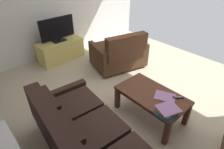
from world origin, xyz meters
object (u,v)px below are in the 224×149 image
object	(u,v)px
loveseat_near	(120,53)
tv_stand	(61,50)
coffee_table	(152,97)
loose_magazine	(165,96)
sofa_main	(87,142)
flat_tv	(57,29)
book_stack	(168,111)
tv_remote	(178,97)

from	to	relation	value
loveseat_near	tv_stand	distance (m)	1.50
coffee_table	tv_stand	bearing A→B (deg)	2.24
loveseat_near	loose_magazine	xyz separation A→B (m)	(-1.65, 0.63, 0.09)
sofa_main	flat_tv	xyz separation A→B (m)	(2.71, -1.10, 0.43)
sofa_main	tv_stand	xyz separation A→B (m)	(2.71, -1.11, -0.11)
coffee_table	loose_magazine	bearing A→B (deg)	-152.22
book_stack	loose_magazine	size ratio (longest dim) A/B	1.14
coffee_table	book_stack	size ratio (longest dim) A/B	3.11
flat_tv	book_stack	bearing A→B (deg)	178.48
tv_stand	flat_tv	distance (m)	0.54
book_stack	tv_remote	distance (m)	0.41
flat_tv	book_stack	size ratio (longest dim) A/B	2.52
flat_tv	tv_remote	world-z (taller)	flat_tv
loveseat_near	tv_remote	size ratio (longest dim) A/B	8.65
flat_tv	tv_remote	bearing A→B (deg)	-174.05
flat_tv	book_stack	distance (m)	3.13
loveseat_near	tv_stand	xyz separation A→B (m)	(1.25, 0.83, -0.12)
sofa_main	tv_stand	world-z (taller)	sofa_main
sofa_main	book_stack	distance (m)	1.11
sofa_main	loose_magazine	size ratio (longest dim) A/B	6.48
tv_remote	coffee_table	bearing A→B (deg)	33.47
coffee_table	book_stack	bearing A→B (deg)	154.33
loveseat_near	book_stack	bearing A→B (deg)	153.99
tv_stand	tv_remote	world-z (taller)	tv_stand
loveseat_near	coffee_table	size ratio (longest dim) A/B	1.22
coffee_table	book_stack	world-z (taller)	book_stack
sofa_main	tv_remote	bearing A→B (deg)	-102.96
loveseat_near	tv_remote	world-z (taller)	loveseat_near
flat_tv	loose_magazine	bearing A→B (deg)	-176.11
loveseat_near	tv_stand	size ratio (longest dim) A/B	1.18
loveseat_near	loose_magazine	world-z (taller)	loveseat_near
tv_remote	book_stack	bearing A→B (deg)	101.13
sofa_main	book_stack	size ratio (longest dim) A/B	5.68
sofa_main	loveseat_near	size ratio (longest dim) A/B	1.50
loveseat_near	tv_remote	bearing A→B (deg)	164.01
flat_tv	tv_remote	size ratio (longest dim) A/B	5.77
flat_tv	sofa_main	bearing A→B (deg)	157.85
tv_remote	sofa_main	bearing A→B (deg)	77.04
coffee_table	loose_magazine	size ratio (longest dim) A/B	3.55
loveseat_near	loose_magazine	bearing A→B (deg)	158.93
tv_stand	book_stack	xyz separation A→B (m)	(-3.12, 0.08, 0.25)
sofa_main	tv_stand	bearing A→B (deg)	-22.16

